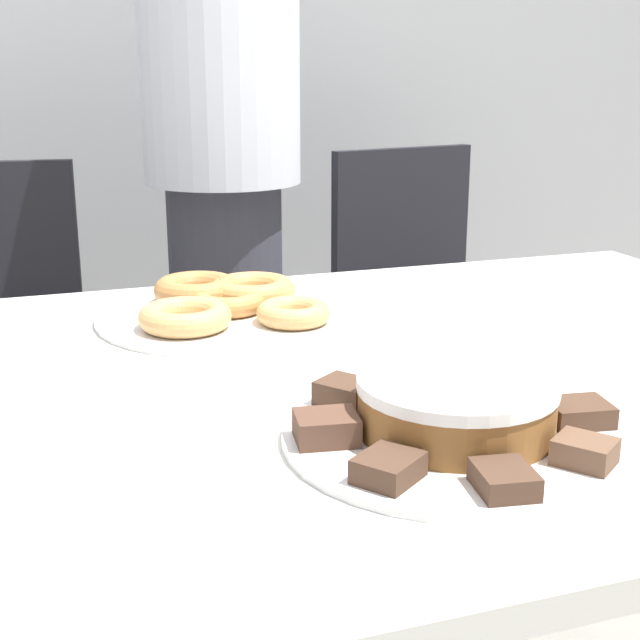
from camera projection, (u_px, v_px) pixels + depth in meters
The scene contains 19 objects.
table at pixel (328, 435), 1.09m from camera, with size 1.54×0.99×0.74m.
person_standing at pixel (223, 153), 1.89m from camera, with size 0.33×0.33×1.71m.
office_chair_right at pixel (433, 345), 2.20m from camera, with size 0.51×0.51×0.89m.
plate_cake at pixel (455, 436), 0.87m from camera, with size 0.34×0.34×0.01m.
plate_donuts at pixel (229, 315), 1.29m from camera, with size 0.38×0.38×0.01m.
frosted_cake at pixel (456, 405), 0.86m from camera, with size 0.19×0.19×0.06m.
lamington_0 at pixel (578, 412), 0.88m from camera, with size 0.07×0.06×0.02m.
lamington_1 at pixel (509, 384), 0.96m from camera, with size 0.06×0.06×0.02m.
lamington_2 at pixel (419, 377), 0.98m from camera, with size 0.05×0.06×0.02m.
lamington_3 at pixel (346, 393), 0.93m from camera, with size 0.07×0.07×0.03m.
lamington_4 at pixel (326, 428), 0.84m from camera, with size 0.07×0.06×0.03m.
lamington_5 at pixel (388, 468), 0.76m from camera, with size 0.07×0.07×0.02m.
lamington_6 at pixel (504, 479), 0.74m from camera, with size 0.05×0.06×0.02m.
lamington_7 at pixel (585, 452), 0.79m from camera, with size 0.06×0.07×0.02m.
donut_0 at pixel (229, 301), 1.28m from camera, with size 0.11×0.11×0.03m.
donut_1 at pixel (253, 290), 1.33m from camera, with size 0.13×0.13×0.04m.
donut_2 at pixel (197, 290), 1.33m from camera, with size 0.13×0.13×0.04m.
donut_3 at pixel (185, 317), 1.20m from camera, with size 0.13×0.13×0.03m.
donut_4 at pixel (294, 313), 1.22m from camera, with size 0.10×0.10×0.03m.
Camera 1 is at (-0.34, -0.95, 1.09)m, focal length 50.00 mm.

